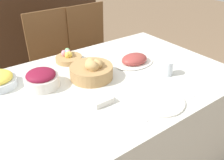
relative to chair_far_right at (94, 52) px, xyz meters
The scene contains 14 objects.
dining_table 1.01m from the chair_far_right, 116.40° to the right, with size 1.54×1.05×0.75m.
chair_far_right is the anchor object (origin of this frame).
chair_far_center 0.41m from the chair_far_right, behind, with size 0.43×0.43×0.96m.
sideboard 1.02m from the chair_far_right, 103.59° to the left, with size 1.54×0.44×0.99m.
bread_basket 1.01m from the chair_far_right, 122.12° to the right, with size 0.26×0.26×0.14m.
egg_basket 0.78m from the chair_far_right, 135.26° to the right, with size 0.18×0.18×0.08m.
ham_platter 0.88m from the chair_far_right, 101.74° to the right, with size 0.30×0.21×0.07m.
beet_salad_bowl 1.13m from the chair_far_right, 137.41° to the right, with size 0.20×0.20×0.11m.
dinner_plate 1.32m from the chair_far_right, 106.48° to the right, with size 0.28×0.28×0.01m.
fork 1.38m from the chair_far_right, 113.11° to the right, with size 0.02×0.17×0.00m.
knife 1.29m from the chair_far_right, 99.37° to the right, with size 0.02×0.17×0.00m.
spoon 1.28m from the chair_far_right, 98.02° to the right, with size 0.02×0.17×0.00m.
drinking_cup 1.11m from the chair_far_right, 96.00° to the right, with size 0.07×0.07×0.09m.
butter_dish 1.27m from the chair_far_right, 119.66° to the right, with size 0.11×0.07×0.03m.
Camera 1 is at (-0.72, -1.03, 1.48)m, focal length 38.00 mm.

